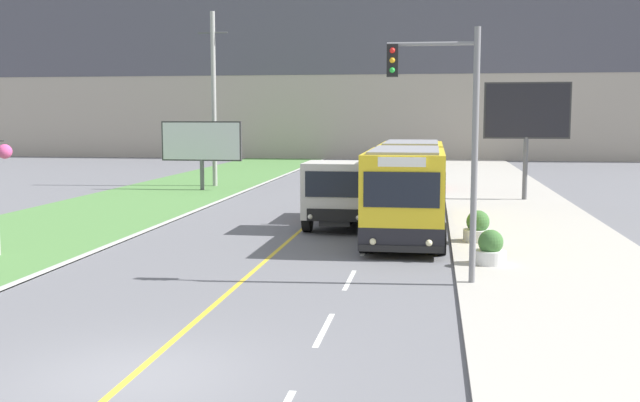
# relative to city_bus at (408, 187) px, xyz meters

# --- Properties ---
(ground_plane) EXTENTS (300.00, 300.00, 0.00)m
(ground_plane) POSITION_rel_city_bus_xyz_m (-3.96, -16.75, -1.62)
(ground_plane) COLOR slate
(lane_marking_centre) EXTENTS (2.88, 140.00, 0.01)m
(lane_marking_centre) POSITION_rel_city_bus_xyz_m (-3.64, -15.30, -1.62)
(lane_marking_centre) COLOR gold
(lane_marking_centre) RESTS_ON ground_plane
(apartment_block_background) EXTENTS (80.00, 8.04, 23.30)m
(apartment_block_background) POSITION_rel_city_bus_xyz_m (-3.96, 48.16, 10.03)
(apartment_block_background) COLOR #A89E8E
(apartment_block_background) RESTS_ON ground_plane
(city_bus) EXTENTS (2.68, 12.64, 3.19)m
(city_bus) POSITION_rel_city_bus_xyz_m (0.00, 0.00, 0.00)
(city_bus) COLOR yellow
(city_bus) RESTS_ON ground_plane
(dump_truck) EXTENTS (2.55, 6.33, 2.57)m
(dump_truck) POSITION_rel_city_bus_xyz_m (-2.53, -0.08, -0.32)
(dump_truck) COLOR black
(dump_truck) RESTS_ON ground_plane
(car_distant) EXTENTS (1.80, 4.30, 1.45)m
(car_distant) POSITION_rel_city_bus_xyz_m (0.19, 15.64, -0.94)
(car_distant) COLOR maroon
(car_distant) RESTS_ON ground_plane
(utility_pole_far) EXTENTS (1.80, 0.28, 10.37)m
(utility_pole_far) POSITION_rel_city_bus_xyz_m (-12.13, 15.56, 3.62)
(utility_pole_far) COLOR #9E9E99
(utility_pole_far) RESTS_ON ground_plane
(traffic_light_mast) EXTENTS (2.28, 0.32, 6.43)m
(traffic_light_mast) POSITION_rel_city_bus_xyz_m (1.31, -9.10, 2.44)
(traffic_light_mast) COLOR slate
(traffic_light_mast) RESTS_ON ground_plane
(billboard_large) EXTENTS (4.19, 0.24, 5.90)m
(billboard_large) POSITION_rel_city_bus_xyz_m (5.46, 10.38, 2.69)
(billboard_large) COLOR #59595B
(billboard_large) RESTS_ON ground_plane
(billboard_small) EXTENTS (4.66, 0.24, 3.94)m
(billboard_small) POSITION_rel_city_bus_xyz_m (-12.16, 13.10, 1.11)
(billboard_small) COLOR #59595B
(billboard_small) RESTS_ON ground_plane
(planter_round_near) EXTENTS (0.89, 0.89, 0.99)m
(planter_round_near) POSITION_rel_city_bus_xyz_m (2.55, -6.63, -1.11)
(planter_round_near) COLOR silver
(planter_round_near) RESTS_ON sidewalk_right
(planter_round_second) EXTENTS (0.96, 0.96, 1.05)m
(planter_round_second) POSITION_rel_city_bus_xyz_m (2.41, -2.77, -1.09)
(planter_round_second) COLOR silver
(planter_round_second) RESTS_ON sidewalk_right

